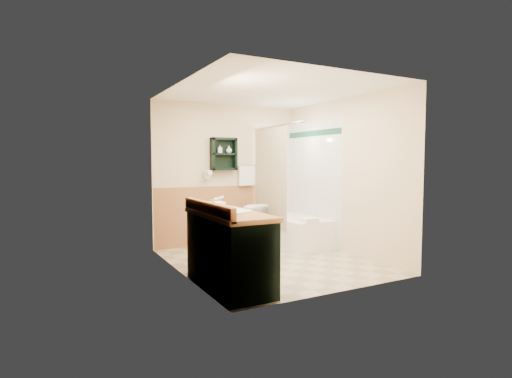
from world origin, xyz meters
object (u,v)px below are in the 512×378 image
(wall_shelf, at_px, (224,154))
(toilet, at_px, (245,225))
(vanity_book, at_px, (192,198))
(vanity, at_px, (229,250))
(soap_bottle_a, at_px, (220,151))
(soap_bottle_b, at_px, (229,150))
(bathtub, at_px, (292,230))
(hair_dryer, at_px, (207,175))

(wall_shelf, distance_m, toilet, 1.26)
(wall_shelf, bearing_deg, vanity_book, -126.59)
(wall_shelf, distance_m, vanity, 2.62)
(wall_shelf, height_order, vanity_book, wall_shelf)
(vanity, xyz_separation_m, soap_bottle_a, (0.82, 2.18, 1.17))
(wall_shelf, relative_size, soap_bottle_b, 4.45)
(bathtub, relative_size, toilet, 2.05)
(vanity, height_order, toilet, vanity)
(bathtub, bearing_deg, vanity_book, -157.17)
(hair_dryer, bearing_deg, bathtub, -23.45)
(vanity, relative_size, toilet, 1.85)
(vanity_book, relative_size, soap_bottle_a, 1.45)
(wall_shelf, bearing_deg, toilet, -56.09)
(bathtub, height_order, toilet, toilet)
(toilet, bearing_deg, wall_shelf, -69.68)
(bathtub, xyz_separation_m, soap_bottle_b, (-0.93, 0.54, 1.38))
(bathtub, bearing_deg, wall_shelf, 151.79)
(hair_dryer, xyz_separation_m, soap_bottle_b, (0.39, -0.03, 0.41))
(wall_shelf, xyz_separation_m, toilet, (0.23, -0.34, -1.19))
(hair_dryer, relative_size, soap_bottle_a, 1.75)
(vanity, bearing_deg, wall_shelf, 67.75)
(wall_shelf, distance_m, soap_bottle_a, 0.09)
(vanity, distance_m, vanity_book, 0.94)
(hair_dryer, height_order, vanity, hair_dryer)
(vanity_book, relative_size, soap_bottle_b, 1.61)
(toilet, bearing_deg, soap_bottle_a, -61.40)
(vanity_book, distance_m, soap_bottle_b, 1.94)
(bathtub, relative_size, soap_bottle_b, 12.14)
(hair_dryer, height_order, soap_bottle_b, soap_bottle_b)
(wall_shelf, relative_size, soap_bottle_a, 4.01)
(hair_dryer, bearing_deg, vanity, -105.05)
(wall_shelf, xyz_separation_m, vanity_book, (-1.06, -1.43, -0.59))
(wall_shelf, bearing_deg, vanity, -112.25)
(toilet, height_order, vanity_book, vanity_book)
(hair_dryer, xyz_separation_m, vanity, (-0.59, -2.21, -0.77))
(soap_bottle_a, bearing_deg, bathtub, -26.35)
(vanity_book, distance_m, soap_bottle_a, 1.84)
(bathtub, distance_m, toilet, 0.83)
(bathtub, xyz_separation_m, soap_bottle_a, (-1.10, 0.54, 1.36))
(vanity, bearing_deg, soap_bottle_b, 65.64)
(soap_bottle_a, xyz_separation_m, soap_bottle_b, (0.17, 0.00, 0.02))
(hair_dryer, height_order, toilet, hair_dryer)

